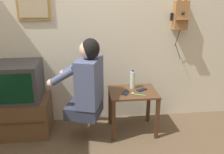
% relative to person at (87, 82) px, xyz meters
% --- Properties ---
extents(wall_back, '(6.80, 0.05, 2.55)m').
position_rel_person_xyz_m(wall_back, '(0.09, 0.48, 0.57)').
color(wall_back, beige).
rests_on(wall_back, ground_plane).
extents(side_table, '(0.56, 0.45, 0.53)m').
position_rel_person_xyz_m(side_table, '(0.54, 0.11, -0.29)').
color(side_table, '#51331E').
rests_on(side_table, ground_plane).
extents(person, '(0.61, 0.53, 0.88)m').
position_rel_person_xyz_m(person, '(0.00, 0.00, 0.00)').
color(person, '#2D3347').
rests_on(person, ground_plane).
extents(tv_stand, '(0.60, 0.46, 0.45)m').
position_rel_person_xyz_m(tv_stand, '(-0.76, 0.21, -0.48)').
color(tv_stand, brown).
rests_on(tv_stand, ground_plane).
extents(television, '(0.48, 0.51, 0.43)m').
position_rel_person_xyz_m(television, '(-0.77, 0.23, -0.04)').
color(television, '#38383A').
rests_on(television, tv_stand).
extents(wall_phone_antique, '(0.21, 0.19, 0.76)m').
position_rel_person_xyz_m(wall_phone_antique, '(1.15, 0.40, 0.67)').
color(wall_phone_antique, '#9E6B3D').
extents(framed_picture, '(0.37, 0.03, 0.42)m').
position_rel_person_xyz_m(framed_picture, '(-0.57, 0.44, 0.83)').
color(framed_picture, olive).
extents(cell_phone_held, '(0.11, 0.14, 0.01)m').
position_rel_person_xyz_m(cell_phone_held, '(0.44, 0.05, -0.17)').
color(cell_phone_held, black).
rests_on(cell_phone_held, side_table).
extents(cell_phone_spare, '(0.14, 0.12, 0.01)m').
position_rel_person_xyz_m(cell_phone_spare, '(0.65, 0.13, -0.17)').
color(cell_phone_spare, black).
rests_on(cell_phone_spare, side_table).
extents(water_bottle, '(0.06, 0.06, 0.23)m').
position_rel_person_xyz_m(water_bottle, '(0.55, 0.21, -0.07)').
color(water_bottle, silver).
rests_on(water_bottle, side_table).
extents(toothbrush, '(0.15, 0.07, 0.02)m').
position_rel_person_xyz_m(toothbrush, '(0.57, -0.01, -0.17)').
color(toothbrush, '#4CBF66').
rests_on(toothbrush, side_table).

